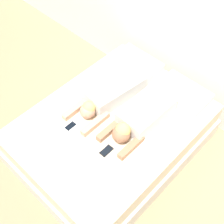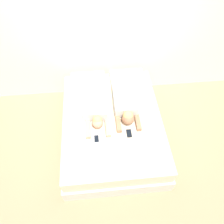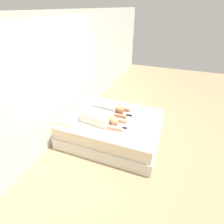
{
  "view_description": "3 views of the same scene",
  "coord_description": "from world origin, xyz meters",
  "px_view_note": "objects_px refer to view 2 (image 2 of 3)",
  "views": [
    {
      "loc": [
        1.4,
        -1.46,
        3.29
      ],
      "look_at": [
        0.0,
        0.0,
        0.71
      ],
      "focal_mm": 50.0,
      "sensor_mm": 36.0,
      "label": 1
    },
    {
      "loc": [
        -0.2,
        -2.03,
        3.36
      ],
      "look_at": [
        0.0,
        0.0,
        0.71
      ],
      "focal_mm": 35.0,
      "sensor_mm": 36.0,
      "label": 2
    },
    {
      "loc": [
        -2.99,
        -1.14,
        2.66
      ],
      "look_at": [
        0.0,
        0.0,
        0.71
      ],
      "focal_mm": 28.0,
      "sensor_mm": 36.0,
      "label": 3
    }
  ],
  "objects_px": {
    "bed": "(112,128)",
    "cell_phone_right": "(129,133)",
    "person_left": "(96,105)",
    "person_right": "(125,104)",
    "pillow_head_right": "(127,78)",
    "pillow_head_left": "(88,81)",
    "cell_phone_left": "(97,139)"
  },
  "relations": [
    {
      "from": "bed",
      "to": "cell_phone_right",
      "type": "relative_size",
      "value": 14.91
    },
    {
      "from": "person_left",
      "to": "person_right",
      "type": "xyz_separation_m",
      "value": [
        0.47,
        -0.01,
        0.0
      ]
    },
    {
      "from": "pillow_head_right",
      "to": "person_left",
      "type": "xyz_separation_m",
      "value": [
        -0.58,
        -0.61,
        0.04
      ]
    },
    {
      "from": "pillow_head_right",
      "to": "person_right",
      "type": "relative_size",
      "value": 0.66
    },
    {
      "from": "pillow_head_left",
      "to": "person_left",
      "type": "bearing_deg",
      "value": -79.08
    },
    {
      "from": "bed",
      "to": "cell_phone_left",
      "type": "bearing_deg",
      "value": -125.95
    },
    {
      "from": "bed",
      "to": "pillow_head_left",
      "type": "bearing_deg",
      "value": 113.49
    },
    {
      "from": "bed",
      "to": "pillow_head_right",
      "type": "height_order",
      "value": "pillow_head_right"
    },
    {
      "from": "pillow_head_right",
      "to": "cell_phone_right",
      "type": "distance_m",
      "value": 1.13
    },
    {
      "from": "person_right",
      "to": "cell_phone_right",
      "type": "distance_m",
      "value": 0.51
    },
    {
      "from": "pillow_head_left",
      "to": "cell_phone_right",
      "type": "relative_size",
      "value": 4.18
    },
    {
      "from": "pillow_head_left",
      "to": "person_right",
      "type": "distance_m",
      "value": 0.86
    },
    {
      "from": "pillow_head_right",
      "to": "cell_phone_right",
      "type": "bearing_deg",
      "value": -96.28
    },
    {
      "from": "bed",
      "to": "person_left",
      "type": "xyz_separation_m",
      "value": [
        -0.23,
        0.2,
        0.38
      ]
    },
    {
      "from": "pillow_head_left",
      "to": "cell_phone_right",
      "type": "height_order",
      "value": "pillow_head_left"
    },
    {
      "from": "person_left",
      "to": "cell_phone_right",
      "type": "height_order",
      "value": "person_left"
    },
    {
      "from": "pillow_head_left",
      "to": "cell_phone_left",
      "type": "xyz_separation_m",
      "value": [
        0.08,
        -1.17,
        -0.05
      ]
    },
    {
      "from": "person_left",
      "to": "cell_phone_left",
      "type": "relative_size",
      "value": 7.11
    },
    {
      "from": "bed",
      "to": "person_left",
      "type": "bearing_deg",
      "value": 139.45
    },
    {
      "from": "person_right",
      "to": "pillow_head_right",
      "type": "bearing_deg",
      "value": 79.57
    },
    {
      "from": "bed",
      "to": "person_left",
      "type": "height_order",
      "value": "person_left"
    },
    {
      "from": "bed",
      "to": "person_right",
      "type": "distance_m",
      "value": 0.49
    },
    {
      "from": "person_right",
      "to": "cell_phone_right",
      "type": "relative_size",
      "value": 6.3
    },
    {
      "from": "pillow_head_right",
      "to": "cell_phone_left",
      "type": "xyz_separation_m",
      "value": [
        -0.62,
        -1.17,
        -0.05
      ]
    },
    {
      "from": "bed",
      "to": "cell_phone_right",
      "type": "xyz_separation_m",
      "value": [
        0.23,
        -0.32,
        0.29
      ]
    },
    {
      "from": "cell_phone_left",
      "to": "cell_phone_right",
      "type": "bearing_deg",
      "value": 5.62
    },
    {
      "from": "pillow_head_left",
      "to": "cell_phone_right",
      "type": "xyz_separation_m",
      "value": [
        0.58,
        -1.12,
        -0.05
      ]
    },
    {
      "from": "person_left",
      "to": "cell_phone_right",
      "type": "distance_m",
      "value": 0.7
    },
    {
      "from": "person_right",
      "to": "cell_phone_left",
      "type": "distance_m",
      "value": 0.75
    },
    {
      "from": "bed",
      "to": "pillow_head_right",
      "type": "xyz_separation_m",
      "value": [
        0.35,
        0.81,
        0.34
      ]
    },
    {
      "from": "pillow_head_left",
      "to": "cell_phone_right",
      "type": "distance_m",
      "value": 1.27
    },
    {
      "from": "pillow_head_left",
      "to": "person_left",
      "type": "distance_m",
      "value": 0.62
    }
  ]
}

